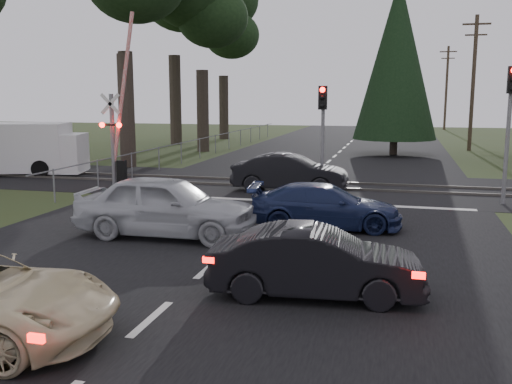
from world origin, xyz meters
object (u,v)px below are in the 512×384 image
(blue_sedan, at_px, (325,206))
(white_van, at_px, (19,149))
(utility_pole_mid, at_px, (473,80))
(crossing_signal, at_px, (118,137))
(silver_car, at_px, (166,206))
(dark_car_far, at_px, (290,173))
(traffic_signal_center, at_px, (323,120))
(dark_hatchback, at_px, (316,263))
(traffic_signal_right, at_px, (512,108))
(utility_pole_far, at_px, (446,86))

(blue_sedan, relative_size, white_van, 0.65)
(utility_pole_mid, bearing_deg, crossing_signal, -127.97)
(white_van, bearing_deg, blue_sedan, -41.52)
(silver_car, bearing_deg, crossing_signal, 34.95)
(crossing_signal, distance_m, dark_car_far, 7.22)
(traffic_signal_center, relative_size, dark_hatchback, 1.03)
(crossing_signal, xyz_separation_m, silver_car, (5.25, -7.34, -1.23))
(dark_hatchback, height_order, white_van, white_van)
(utility_pole_mid, distance_m, blue_sedan, 26.66)
(traffic_signal_right, distance_m, utility_pole_far, 45.56)
(utility_pole_far, relative_size, dark_car_far, 2.01)
(silver_car, distance_m, dark_car_far, 8.14)
(blue_sedan, relative_size, dark_car_far, 0.96)
(blue_sedan, distance_m, dark_car_far, 6.27)
(silver_car, distance_m, white_van, 15.05)
(dark_hatchback, xyz_separation_m, white_van, (-16.18, 13.20, 0.58))
(crossing_signal, height_order, dark_hatchback, crossing_signal)
(white_van, bearing_deg, utility_pole_far, 46.96)
(silver_car, bearing_deg, traffic_signal_center, -20.81)
(traffic_signal_center, bearing_deg, white_van, 174.81)
(traffic_signal_center, bearing_deg, crossing_signal, -173.85)
(blue_sedan, xyz_separation_m, white_van, (-15.61, 7.52, 0.61))
(dark_hatchback, height_order, dark_car_far, dark_car_far)
(utility_pole_mid, distance_m, dark_hatchback, 32.02)
(crossing_signal, relative_size, traffic_signal_right, 1.48)
(dark_car_far, bearing_deg, utility_pole_mid, -24.96)
(traffic_signal_right, distance_m, dark_hatchback, 12.08)
(white_van, bearing_deg, silver_car, -55.23)
(traffic_signal_center, height_order, dark_hatchback, traffic_signal_center)
(dark_car_far, xyz_separation_m, white_van, (-13.45, 1.64, 0.50))
(utility_pole_far, xyz_separation_m, dark_hatchback, (-5.96, -56.19, -4.07))
(crossing_signal, distance_m, traffic_signal_right, 14.88)
(traffic_signal_right, height_order, utility_pole_far, utility_pole_far)
(traffic_signal_center, xyz_separation_m, white_van, (-14.65, 1.33, -1.57))
(traffic_signal_right, distance_m, utility_pole_mid, 20.60)
(traffic_signal_right, bearing_deg, blue_sedan, -138.26)
(traffic_signal_right, xyz_separation_m, traffic_signal_center, (-6.55, 1.20, -0.51))
(utility_pole_mid, bearing_deg, blue_sedan, -104.38)
(silver_car, bearing_deg, blue_sedan, -63.50)
(dark_hatchback, xyz_separation_m, silver_car, (-4.56, 3.64, 0.17))
(utility_pole_far, bearing_deg, dark_car_far, -101.03)
(blue_sedan, bearing_deg, utility_pole_far, -13.18)
(traffic_signal_right, xyz_separation_m, dark_hatchback, (-5.01, -10.67, -2.66))
(silver_car, bearing_deg, traffic_signal_right, -54.33)
(traffic_signal_center, xyz_separation_m, utility_pole_mid, (7.50, 19.32, 1.92))
(traffic_signal_right, distance_m, dark_car_far, 8.21)
(traffic_signal_center, bearing_deg, dark_car_far, -165.76)
(traffic_signal_right, bearing_deg, white_van, 173.18)
(traffic_signal_right, bearing_deg, crossing_signal, 178.79)
(utility_pole_mid, bearing_deg, silver_car, -110.91)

